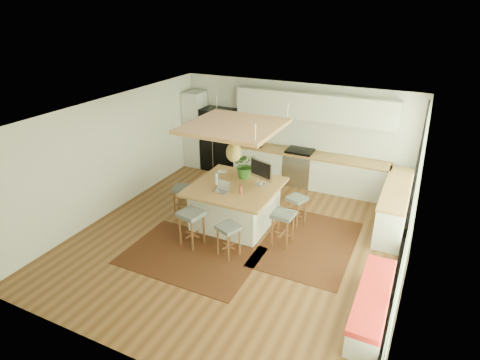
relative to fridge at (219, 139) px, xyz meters
The scene contains 34 objects.
floor 3.99m from the fridge, 55.78° to the right, with size 7.00×7.00×0.00m, color #583419.
ceiling 4.27m from the fridge, 55.78° to the right, with size 7.00×7.00×0.00m, color white.
wall_back 2.24m from the fridge, ahead, with size 6.50×6.50×0.00m, color silver.
wall_front 7.07m from the fridge, 71.98° to the right, with size 6.50×6.50×0.00m, color silver.
wall_left 3.41m from the fridge, 108.42° to the right, with size 7.00×7.00×0.00m, color silver.
wall_right 6.32m from the fridge, 30.56° to the right, with size 7.00×7.00×0.00m, color silver.
window_wall 6.30m from the fridge, 30.70° to the right, with size 0.10×6.20×2.60m, color black, non-canonical shape.
pantry 0.79m from the fridge, behind, with size 0.55×0.60×2.25m, color silver.
back_counter_base 2.77m from the fridge, ahead, with size 4.20×0.60×0.88m, color silver.
back_counter_top 2.73m from the fridge, ahead, with size 4.24×0.64×0.05m, color #9D6C37.
backsplash 2.78m from the fridge, ahead, with size 4.20×0.02×0.80m, color white.
upper_cabinets 3.00m from the fridge, ahead, with size 4.20×0.34×0.70m, color silver.
range 2.52m from the fridge, ahead, with size 0.76×0.62×1.00m, color #A5A5AA, non-canonical shape.
right_counter_base 5.27m from the fridge, 13.29° to the right, with size 0.60×2.50×0.88m, color silver.
right_counter_top 5.25m from the fridge, 13.29° to the right, with size 0.64×2.54×0.05m, color #9D6C37.
window_bench 6.80m from the fridge, 40.66° to the right, with size 0.52×2.00×0.50m, color silver, non-canonical shape.
ceiling_panel 3.56m from the fridge, 56.17° to the right, with size 1.86×1.86×0.80m, color #9D6C37, non-canonical shape.
rug_near 4.63m from the fridge, 68.93° to the right, with size 2.60×1.80×0.01m, color black.
rug_right 4.66m from the fridge, 37.77° to the right, with size 1.80×2.60×0.01m, color black.
fridge is the anchor object (origin of this frame).
island 3.29m from the fridge, 55.24° to the right, with size 1.85×1.85×0.93m, color #9D6C37, non-canonical shape.
stool_near_left 4.17m from the fridge, 69.53° to the right, with size 0.45×0.45×0.76m, color #4D5556, non-canonical shape.
stool_near_right 4.55m from the fridge, 59.37° to the right, with size 0.40×0.40×0.67m, color #4D5556, non-canonical shape.
stool_right_front 4.37m from the fridge, 44.26° to the right, with size 0.43×0.43×0.72m, color #4D5556, non-canonical shape.
stool_right_back 3.78m from the fridge, 34.17° to the right, with size 0.39×0.39×0.66m, color #4D5556, non-canonical shape.
stool_left_side 2.91m from the fridge, 79.41° to the right, with size 0.41×0.41×0.69m, color #4D5556, non-canonical shape.
laptop 3.52m from the fridge, 60.98° to the right, with size 0.31×0.33×0.23m, color #A5A5AA, non-canonical shape.
monitor 3.35m from the fridge, 45.62° to the right, with size 0.62×0.22×0.58m, color #A5A5AA, non-canonical shape.
microwave 1.12m from the fridge, ahead, with size 0.61×0.33×0.41m, color #A5A5AA.
island_plant 2.89m from the fridge, 49.51° to the right, with size 0.55×0.61×0.48m, color #1E4C19.
island_bowl 2.55m from the fridge, 60.08° to the right, with size 0.20×0.20×0.05m, color white.
island_bottle_0 2.89m from the fridge, 63.09° to the right, with size 0.07×0.07×0.19m, color #35ADD7.
island_bottle_1 3.18m from the fridge, 62.72° to the right, with size 0.07×0.07×0.19m, color silver.
island_bottle_2 3.65m from the fridge, 54.70° to the right, with size 0.07×0.07×0.19m, color #9B3A33.
Camera 1 is at (3.16, -6.52, 4.63)m, focal length 29.66 mm.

